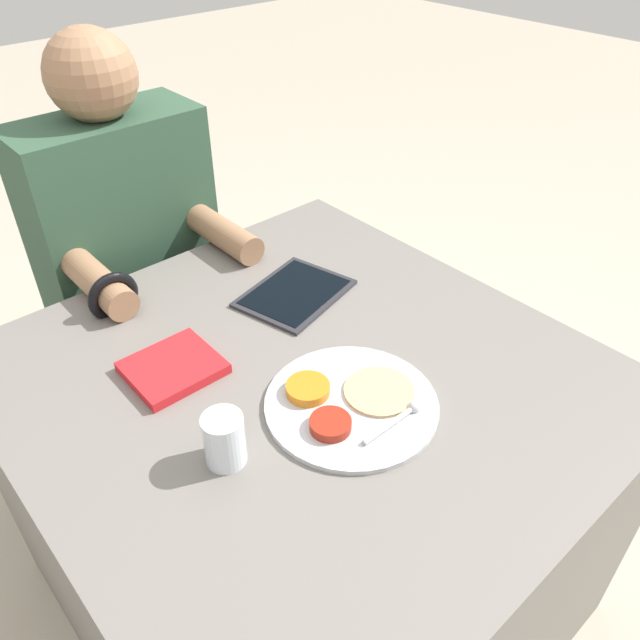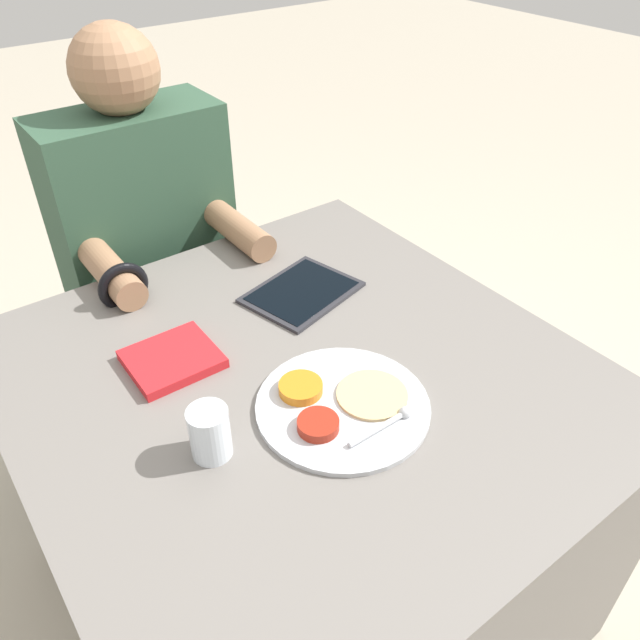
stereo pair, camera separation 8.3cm
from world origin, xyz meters
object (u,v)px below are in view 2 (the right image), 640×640
object	(u,v)px
thali_tray	(340,405)
red_notebook	(172,360)
tablet_device	(302,292)
person_diner	(154,279)
drinking_glass	(210,433)

from	to	relation	value
thali_tray	red_notebook	bearing A→B (deg)	122.67
thali_tray	tablet_device	size ratio (longest dim) A/B	1.14
tablet_device	person_diner	xyz separation A→B (m)	(-0.16, 0.48, -0.16)
red_notebook	drinking_glass	size ratio (longest dim) A/B	1.79
tablet_device	drinking_glass	distance (m)	0.47
person_diner	drinking_glass	bearing A→B (deg)	-105.99
tablet_device	person_diner	world-z (taller)	person_diner
thali_tray	person_diner	xyz separation A→B (m)	(-0.01, 0.80, -0.16)
tablet_device	person_diner	distance (m)	0.53
person_diner	drinking_glass	size ratio (longest dim) A/B	13.22
thali_tray	red_notebook	xyz separation A→B (m)	(-0.18, 0.28, 0.00)
red_notebook	person_diner	bearing A→B (deg)	71.73
thali_tray	tablet_device	distance (m)	0.36
tablet_device	drinking_glass	bearing A→B (deg)	-143.21
person_diner	drinking_glass	distance (m)	0.81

